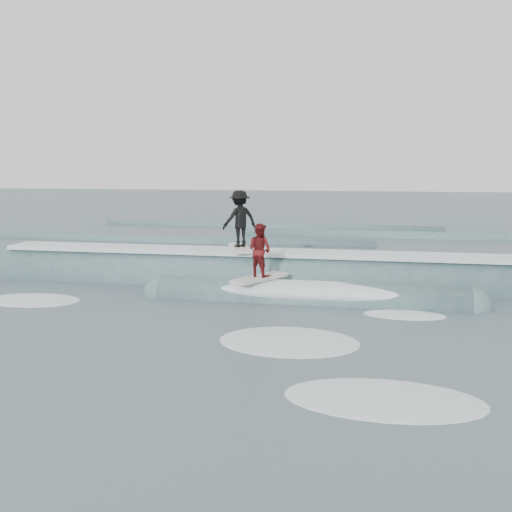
# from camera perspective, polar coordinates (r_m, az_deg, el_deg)

# --- Properties ---
(ground) EXTENTS (160.00, 160.00, 0.00)m
(ground) POSITION_cam_1_polar(r_m,az_deg,el_deg) (14.97, -2.49, -6.14)
(ground) COLOR #40515E
(ground) RESTS_ON ground
(breaking_wave) EXTENTS (23.02, 3.85, 2.15)m
(breaking_wave) POSITION_cam_1_polar(r_m,az_deg,el_deg) (18.72, 1.30, -2.94)
(breaking_wave) COLOR #3B6362
(breaking_wave) RESTS_ON ground
(surfer_black) EXTENTS (1.38, 2.07, 1.98)m
(surfer_black) POSITION_cam_1_polar(r_m,az_deg,el_deg) (18.98, -1.64, 3.57)
(surfer_black) COLOR silver
(surfer_black) RESTS_ON ground
(surfer_red) EXTENTS (1.49, 2.00, 1.67)m
(surfer_red) POSITION_cam_1_polar(r_m,az_deg,el_deg) (16.71, 0.36, 0.23)
(surfer_red) COLOR silver
(surfer_red) RESTS_ON ground
(whitewater) EXTENTS (14.19, 7.55, 0.10)m
(whitewater) POSITION_cam_1_polar(r_m,az_deg,el_deg) (13.50, -3.16, -7.83)
(whitewater) COLOR white
(whitewater) RESTS_ON ground
(far_swells) EXTENTS (36.59, 8.65, 0.80)m
(far_swells) POSITION_cam_1_polar(r_m,az_deg,el_deg) (32.10, 5.20, 1.92)
(far_swells) COLOR #3B6362
(far_swells) RESTS_ON ground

